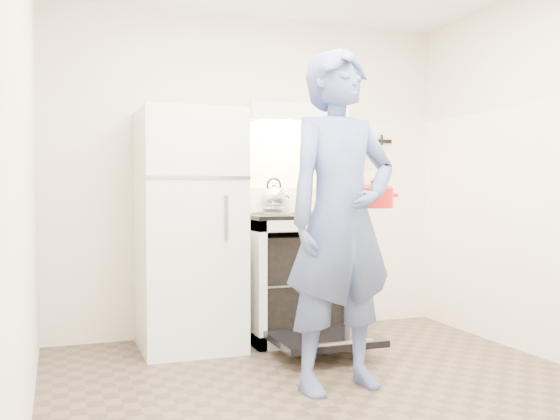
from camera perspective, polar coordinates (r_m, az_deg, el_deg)
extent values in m
plane|color=brown|center=(3.50, 6.60, -17.15)|extent=(3.60, 3.60, 0.00)
cube|color=white|center=(4.98, -2.57, 3.18)|extent=(3.20, 0.02, 2.50)
cube|color=white|center=(4.51, -8.30, -1.80)|extent=(0.70, 0.70, 1.70)
cube|color=white|center=(4.80, 1.24, -6.23)|extent=(0.76, 0.65, 0.92)
cube|color=black|center=(4.76, 1.25, -0.55)|extent=(0.76, 0.65, 0.03)
cube|color=white|center=(5.02, 0.08, 0.89)|extent=(0.76, 0.07, 0.20)
cube|color=black|center=(4.32, 4.12, -11.68)|extent=(0.70, 0.54, 0.04)
cube|color=slate|center=(4.80, 1.24, -6.46)|extent=(0.60, 0.52, 0.01)
cube|color=white|center=(4.85, 0.93, 8.66)|extent=(0.76, 0.50, 0.12)
cube|color=black|center=(5.39, 8.27, 6.27)|extent=(0.40, 0.02, 0.03)
cylinder|color=#977350|center=(4.72, 0.40, -6.45)|extent=(0.30, 0.30, 0.02)
cylinder|color=silver|center=(4.70, 4.70, 0.75)|extent=(0.10, 0.10, 0.13)
imported|color=#3D497E|center=(3.56, 5.60, -0.89)|extent=(0.77, 0.57, 1.94)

